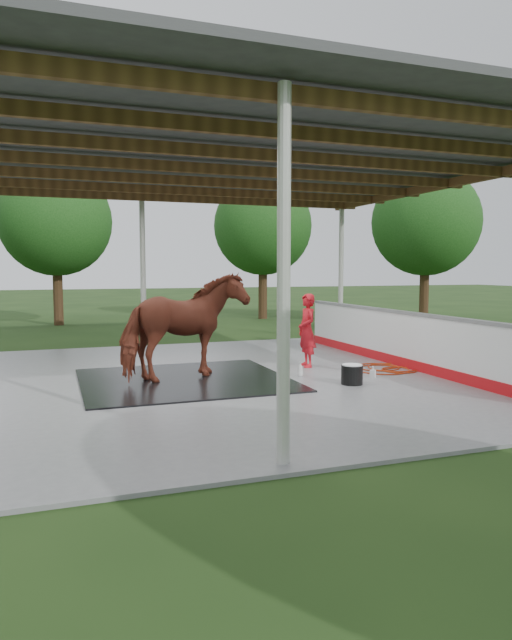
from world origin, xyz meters
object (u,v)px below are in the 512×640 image
object	(u,v)px
dasher_board	(401,340)
wash_bucket	(352,374)
horse	(184,326)
handler	(307,330)

from	to	relation	value
dasher_board	wash_bucket	distance (m)	2.37
dasher_board	horse	bearing A→B (deg)	-179.46
wash_bucket	horse	bearing A→B (deg)	153.85
dasher_board	horse	world-z (taller)	horse
dasher_board	handler	world-z (taller)	handler
handler	wash_bucket	xyz separation A→B (m)	(-0.01, -1.91, -0.58)
horse	wash_bucket	world-z (taller)	horse
dasher_board	horse	xyz separation A→B (m)	(-4.59, -0.04, 0.45)
dasher_board	handler	xyz separation A→B (m)	(-1.90, 0.55, 0.21)
horse	wash_bucket	distance (m)	3.10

